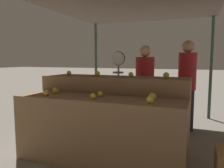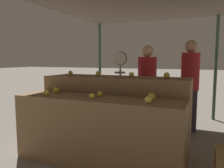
{
  "view_description": "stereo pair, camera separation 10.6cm",
  "coord_description": "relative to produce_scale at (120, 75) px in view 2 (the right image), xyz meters",
  "views": [
    {
      "loc": [
        1.2,
        -2.5,
        1.38
      ],
      "look_at": [
        0.09,
        0.3,
        1.05
      ],
      "focal_mm": 35.0,
      "sensor_mm": 36.0,
      "label": 1
    },
    {
      "loc": [
        1.3,
        -2.46,
        1.38
      ],
      "look_at": [
        0.09,
        0.3,
        1.05
      ],
      "focal_mm": 35.0,
      "sensor_mm": 36.0,
      "label": 2
    }
  ],
  "objects": [
    {
      "name": "ground_plane",
      "position": [
        0.16,
        -1.26,
        -1.1
      ],
      "size": [
        60.0,
        60.0,
        0.0
      ],
      "primitive_type": "plane",
      "color": "gray"
    },
    {
      "name": "market_canopy",
      "position": [
        0.16,
        -0.21,
        1.18
      ],
      "size": [
        3.14,
        4.05,
        2.4
      ],
      "color": "#33513D",
      "rests_on": "ground_plane"
    },
    {
      "name": "display_counter_front",
      "position": [
        0.16,
        -1.26,
        -0.65
      ],
      "size": [
        2.24,
        0.55,
        0.9
      ],
      "primitive_type": "cube",
      "color": "olive",
      "rests_on": "ground_plane"
    },
    {
      "name": "display_counter_back",
      "position": [
        0.16,
        -0.66,
        -0.54
      ],
      "size": [
        2.24,
        0.55,
        1.13
      ],
      "primitive_type": "cube",
      "color": "olive",
      "rests_on": "ground_plane"
    },
    {
      "name": "apple_front_0",
      "position": [
        -0.54,
        -1.37,
        -0.16
      ],
      "size": [
        0.08,
        0.08,
        0.08
      ],
      "primitive_type": "sphere",
      "color": "gold",
      "rests_on": "display_counter_front"
    },
    {
      "name": "apple_front_1",
      "position": [
        0.16,
        -1.36,
        -0.17
      ],
      "size": [
        0.07,
        0.07,
        0.07
      ],
      "primitive_type": "sphere",
      "color": "yellow",
      "rests_on": "display_counter_front"
    },
    {
      "name": "apple_front_2",
      "position": [
        0.88,
        -1.37,
        -0.16
      ],
      "size": [
        0.08,
        0.08,
        0.08
      ],
      "primitive_type": "sphere",
      "color": "yellow",
      "rests_on": "display_counter_front"
    },
    {
      "name": "apple_front_3",
      "position": [
        -0.54,
        -1.15,
        -0.16
      ],
      "size": [
        0.09,
        0.09,
        0.09
      ],
      "primitive_type": "sphere",
      "color": "gold",
      "rests_on": "display_counter_front"
    },
    {
      "name": "apple_front_4",
      "position": [
        0.17,
        -1.16,
        -0.17
      ],
      "size": [
        0.07,
        0.07,
        0.07
      ],
      "primitive_type": "sphere",
      "color": "gold",
      "rests_on": "display_counter_front"
    },
    {
      "name": "apple_front_5",
      "position": [
        0.86,
        -1.15,
        -0.16
      ],
      "size": [
        0.09,
        0.09,
        0.09
      ],
      "primitive_type": "sphere",
      "color": "yellow",
      "rests_on": "display_counter_front"
    },
    {
      "name": "apple_back_0",
      "position": [
        -0.62,
        -0.67,
        0.06
      ],
      "size": [
        0.08,
        0.08,
        0.08
      ],
      "primitive_type": "sphere",
      "color": "gold",
      "rests_on": "display_counter_back"
    },
    {
      "name": "apple_back_1",
      "position": [
        -0.11,
        -0.66,
        0.07
      ],
      "size": [
        0.08,
        0.08,
        0.08
      ],
      "primitive_type": "sphere",
      "color": "yellow",
      "rests_on": "display_counter_back"
    },
    {
      "name": "apple_back_2",
      "position": [
        0.44,
        -0.65,
        0.06
      ],
      "size": [
        0.08,
        0.08,
        0.08
      ],
      "primitive_type": "sphere",
      "color": "gold",
      "rests_on": "display_counter_back"
    },
    {
      "name": "apple_back_3",
      "position": [
        0.95,
        -0.66,
        0.07
      ],
      "size": [
        0.08,
        0.08,
        0.08
      ],
      "primitive_type": "sphere",
      "color": "gold",
      "rests_on": "display_counter_back"
    },
    {
      "name": "produce_scale",
      "position": [
        0.0,
        0.0,
        0.0
      ],
      "size": [
        0.25,
        0.2,
        1.53
      ],
      "color": "#99999E",
      "rests_on": "ground_plane"
    },
    {
      "name": "person_vendor_at_scale",
      "position": [
        0.42,
        0.34,
        -0.15
      ],
      "size": [
        0.37,
        0.37,
        1.65
      ],
      "rotation": [
        0.0,
        0.0,
        3.08
      ],
      "color": "#2D2D38",
      "rests_on": "ground_plane"
    },
    {
      "name": "person_customer_left",
      "position": [
        1.17,
        0.62,
        -0.08
      ],
      "size": [
        0.45,
        0.45,
        1.74
      ],
      "rotation": [
        0.0,
        0.0,
        3.66
      ],
      "color": "#2D2D38",
      "rests_on": "ground_plane"
    }
  ]
}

